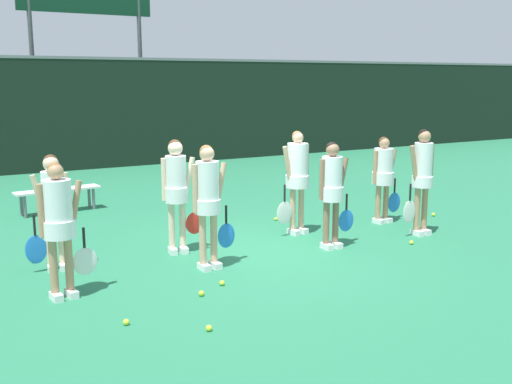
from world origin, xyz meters
TOP-DOWN VIEW (x-y plane):
  - ground_plane at (0.00, 0.00)m, footprint 140.00×140.00m
  - fence_windscreen at (0.00, 9.83)m, footprint 60.00×0.08m
  - scoreboard at (0.47, 11.74)m, footprint 4.17×0.15m
  - bench_courtside at (-2.14, 4.30)m, footprint 1.70×0.55m
  - player_0 at (-3.08, -0.63)m, footprint 0.68×0.39m
  - player_1 at (-1.03, -0.46)m, footprint 0.64×0.37m
  - player_2 at (1.09, -0.46)m, footprint 0.66×0.37m
  - player_3 at (2.92, -0.53)m, footprint 0.63×0.36m
  - player_4 at (-2.93, 0.55)m, footprint 0.63×0.34m
  - player_5 at (-1.11, 0.49)m, footprint 0.64×0.36m
  - player_6 at (1.11, 0.56)m, footprint 0.68×0.41m
  - player_7 at (2.94, 0.46)m, footprint 0.70×0.41m
  - tennis_ball_0 at (4.45, 1.38)m, footprint 0.07×0.07m
  - tennis_ball_1 at (2.35, -0.94)m, footprint 0.07×0.07m
  - tennis_ball_2 at (-2.66, -1.82)m, footprint 0.07×0.07m
  - tennis_ball_3 at (-3.16, 1.03)m, footprint 0.07×0.07m
  - tennis_ball_4 at (4.16, 0.35)m, footprint 0.07×0.07m
  - tennis_ball_5 at (-1.94, -2.41)m, footprint 0.07×0.07m
  - tennis_ball_6 at (-1.19, -1.19)m, footprint 0.07×0.07m
  - tennis_ball_7 at (1.29, 1.55)m, footprint 0.07×0.07m
  - tennis_ball_8 at (-1.58, -1.41)m, footprint 0.07×0.07m

SIDE VIEW (x-z plane):
  - ground_plane at x=0.00m, z-range 0.00..0.00m
  - tennis_ball_1 at x=2.35m, z-range 0.00..0.07m
  - tennis_ball_7 at x=1.29m, z-range 0.00..0.07m
  - tennis_ball_6 at x=-1.19m, z-range 0.00..0.07m
  - tennis_ball_5 at x=-1.94m, z-range 0.00..0.07m
  - tennis_ball_2 at x=-2.66m, z-range 0.00..0.07m
  - tennis_ball_8 at x=-1.58m, z-range 0.00..0.07m
  - tennis_ball_0 at x=4.45m, z-range 0.00..0.07m
  - tennis_ball_4 at x=4.16m, z-range 0.00..0.07m
  - tennis_ball_3 at x=-3.16m, z-range 0.00..0.07m
  - bench_courtside at x=-2.14m, z-range 0.17..0.65m
  - player_7 at x=2.94m, z-range 0.14..1.74m
  - player_4 at x=-2.93m, z-range 0.14..1.77m
  - player_0 at x=-3.08m, z-range 0.15..1.83m
  - player_2 at x=1.09m, z-range 0.15..1.84m
  - player_5 at x=-1.11m, z-range 0.17..1.92m
  - player_1 at x=-1.03m, z-range 0.16..1.92m
  - player_6 at x=1.11m, z-range 0.17..1.94m
  - player_3 at x=2.92m, z-range 0.17..1.98m
  - fence_windscreen at x=0.00m, z-range 0.01..3.28m
  - scoreboard at x=0.47m, z-range 1.74..7.66m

